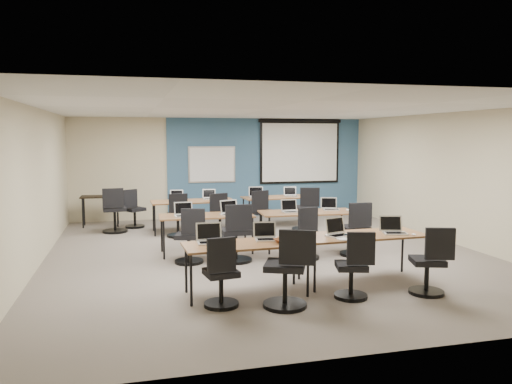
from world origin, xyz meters
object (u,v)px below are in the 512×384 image
object	(u,v)px
laptop_0	(210,238)
laptop_4	(184,213)
laptop_1	(266,235)
laptop_11	(291,194)
task_chair_8	(178,219)
projector_screen	(300,148)
training_table_back_right	(279,198)
task_chair_5	(237,238)
laptop_6	(290,209)
training_table_mid_right	(308,214)
laptop_7	(330,207)
task_chair_9	(220,219)
laptop_2	(338,231)
laptop_3	(393,229)
training_table_back_left	(193,202)
task_chair_2	(354,271)
task_chair_7	(356,234)
training_table_front_left	(246,247)
training_table_mid_left	(206,217)
laptop_8	(177,197)
task_chair_0	(221,278)
task_chair_6	(307,238)
laptop_5	(230,211)
training_table_front_right	(362,237)
task_chair_3	(430,267)
task_chair_11	(305,213)
spare_chair_b	(114,214)
utility_table	(100,200)
task_chair_10	(261,216)
spare_chair_a	(133,212)
whiteboard	(212,165)
task_chair_1	(288,275)
laptop_9	(210,197)

from	to	relation	value
laptop_0	laptop_4	xyz separation A→B (m)	(-0.10, 2.42, -0.00)
laptop_1	laptop_11	world-z (taller)	laptop_1
laptop_1	task_chair_8	xyz separation A→B (m)	(-0.87, 4.11, -0.39)
projector_screen	training_table_back_right	bearing A→B (deg)	-123.83
task_chair_5	laptop_6	world-z (taller)	task_chair_5
training_table_mid_right	laptop_7	size ratio (longest dim) A/B	5.80
task_chair_9	laptop_2	bearing A→B (deg)	-91.39
laptop_7	task_chair_8	size ratio (longest dim) A/B	0.33
training_table_mid_right	laptop_3	world-z (taller)	laptop_3
laptop_1	laptop_7	xyz separation A→B (m)	(2.04, 2.51, -0.00)
training_table_back_left	task_chair_2	distance (m)	5.58
task_chair_7	laptop_3	bearing A→B (deg)	-94.09
training_table_front_left	laptop_3	world-z (taller)	laptop_3
training_table_back_left	task_chair_5	distance (m)	3.05
training_table_mid_left	laptop_7	xyz separation A→B (m)	(2.52, 0.03, 0.11)
projector_screen	laptop_8	bearing A→B (deg)	-155.26
task_chair_0	task_chair_6	xyz separation A→B (m)	(1.95, 2.13, 0.01)
laptop_2	laptop_5	distance (m)	2.65
training_table_front_right	laptop_11	world-z (taller)	laptop_11
laptop_8	laptop_1	bearing A→B (deg)	-70.80
laptop_0	laptop_2	xyz separation A→B (m)	(1.93, 0.02, -0.00)
task_chair_3	task_chair_11	world-z (taller)	task_chair_11
task_chair_8	laptop_8	bearing A→B (deg)	84.16
task_chair_3	task_chair_9	bearing A→B (deg)	132.35
training_table_front_left	task_chair_11	bearing A→B (deg)	58.11
training_table_back_left	laptop_8	bearing A→B (deg)	146.02
task_chair_0	spare_chair_b	world-z (taller)	spare_chair_b
task_chair_6	utility_table	size ratio (longest dim) A/B	1.04
training_table_front_left	laptop_1	xyz separation A→B (m)	(0.33, 0.17, 0.11)
training_table_mid_right	task_chair_10	world-z (taller)	task_chair_10
training_table_back_left	laptop_1	bearing A→B (deg)	-85.81
training_table_back_right	task_chair_10	size ratio (longest dim) A/B	1.78
spare_chair_a	task_chair_3	bearing A→B (deg)	-90.40
task_chair_0	task_chair_3	bearing A→B (deg)	-11.75
training_table_front_left	laptop_3	size ratio (longest dim) A/B	4.97
training_table_mid_left	laptop_8	xyz separation A→B (m)	(-0.33, 2.41, 0.10)
training_table_back_right	spare_chair_a	world-z (taller)	spare_chair_a
whiteboard	task_chair_10	xyz separation A→B (m)	(0.69, -2.53, -1.03)
laptop_1	laptop_5	distance (m)	2.40
training_table_mid_right	laptop_8	bearing A→B (deg)	136.62
training_table_front_right	task_chair_11	bearing A→B (deg)	79.97
task_chair_3	task_chair_11	bearing A→B (deg)	108.33
task_chair_5	laptop_8	world-z (taller)	task_chair_5
training_table_mid_right	task_chair_1	world-z (taller)	task_chair_1
whiteboard	task_chair_11	distance (m)	3.17
laptop_9	laptop_11	distance (m)	2.04
task_chair_0	laptop_0	bearing A→B (deg)	86.87
laptop_0	laptop_4	size ratio (longest dim) A/B	1.05
laptop_5	task_chair_0	bearing A→B (deg)	-121.67
training_table_front_left	task_chair_10	size ratio (longest dim) A/B	1.72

